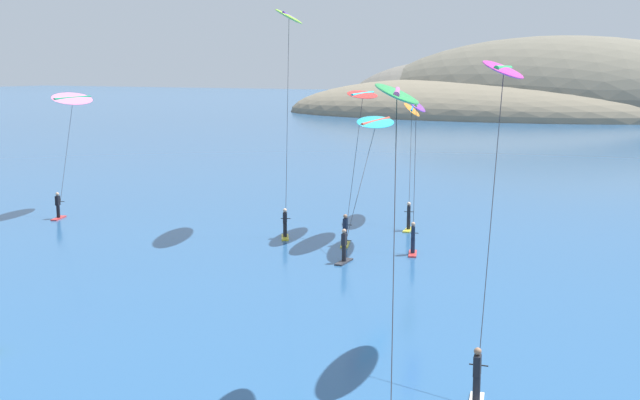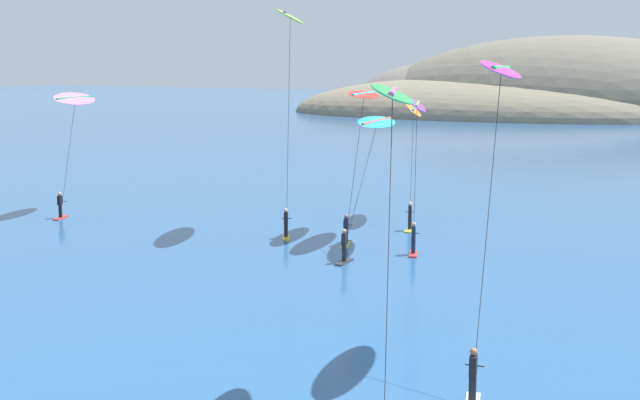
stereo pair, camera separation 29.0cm
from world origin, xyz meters
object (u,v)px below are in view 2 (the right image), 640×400
at_px(kitesurfer_cyan, 375,130).
at_px(kitesurfer_magenta, 499,94).
at_px(kitesurfer_pink, 74,107).
at_px(kitesurfer_orange, 413,119).
at_px(kitesurfer_lime, 290,31).
at_px(kitesurfer_green, 392,121).
at_px(kitesurfer_purple, 417,117).
at_px(kitesurfer_red, 363,105).

bearing_deg(kitesurfer_cyan, kitesurfer_magenta, -54.01).
xyz_separation_m(kitesurfer_magenta, kitesurfer_pink, (-31.94, 13.89, -1.75)).
relative_size(kitesurfer_orange, kitesurfer_pink, 0.93).
bearing_deg(kitesurfer_lime, kitesurfer_magenta, -43.00).
distance_m(kitesurfer_lime, kitesurfer_orange, 9.82).
distance_m(kitesurfer_green, kitesurfer_purple, 21.13).
height_order(kitesurfer_green, kitesurfer_magenta, kitesurfer_magenta).
bearing_deg(kitesurfer_green, kitesurfer_red, 116.43).
bearing_deg(kitesurfer_red, kitesurfer_magenta, -53.25).
relative_size(kitesurfer_red, kitesurfer_orange, 1.12).
height_order(kitesurfer_green, kitesurfer_pink, kitesurfer_green).
bearing_deg(kitesurfer_red, kitesurfer_purple, -25.75).
bearing_deg(kitesurfer_green, kitesurfer_magenta, 75.17).
bearing_deg(kitesurfer_lime, kitesurfer_pink, -174.90).
bearing_deg(kitesurfer_purple, kitesurfer_red, 154.25).
bearing_deg(kitesurfer_cyan, kitesurfer_purple, -7.79).
distance_m(kitesurfer_green, kitesurfer_orange, 28.97).
distance_m(kitesurfer_green, kitesurfer_cyan, 22.45).
bearing_deg(kitesurfer_orange, kitesurfer_lime, -128.20).
distance_m(kitesurfer_green, kitesurfer_red, 24.47).
bearing_deg(kitesurfer_lime, kitesurfer_cyan, -3.96).
height_order(kitesurfer_purple, kitesurfer_red, kitesurfer_red).
bearing_deg(kitesurfer_pink, kitesurfer_magenta, -23.50).
distance_m(kitesurfer_red, kitesurfer_cyan, 2.51).
bearing_deg(kitesurfer_pink, kitesurfer_purple, 1.59).
xyz_separation_m(kitesurfer_lime, kitesurfer_green, (14.95, -20.68, -3.49)).
relative_size(kitesurfer_cyan, kitesurfer_pink, 1.23).
xyz_separation_m(kitesurfer_magenta, kitesurfer_cyan, (-10.82, 14.89, -2.54)).
bearing_deg(kitesurfer_orange, kitesurfer_magenta, -62.67).
relative_size(kitesurfer_purple, kitesurfer_pink, 1.00).
distance_m(kitesurfer_purple, kitesurfer_red, 4.51).
bearing_deg(kitesurfer_red, kitesurfer_lime, -163.37).
height_order(kitesurfer_purple, kitesurfer_orange, kitesurfer_purple).
relative_size(kitesurfer_lime, kitesurfer_magenta, 1.31).
height_order(kitesurfer_purple, kitesurfer_cyan, kitesurfer_purple).
xyz_separation_m(kitesurfer_orange, kitesurfer_magenta, (11.26, -21.79, 2.36)).
bearing_deg(kitesurfer_pink, kitesurfer_red, 7.55).
relative_size(kitesurfer_purple, kitesurfer_orange, 1.08).
height_order(kitesurfer_green, kitesurfer_purple, kitesurfer_green).
bearing_deg(kitesurfer_orange, kitesurfer_cyan, -86.31).
height_order(kitesurfer_purple, kitesurfer_pink, kitesurfer_purple).
relative_size(kitesurfer_green, kitesurfer_cyan, 0.94).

